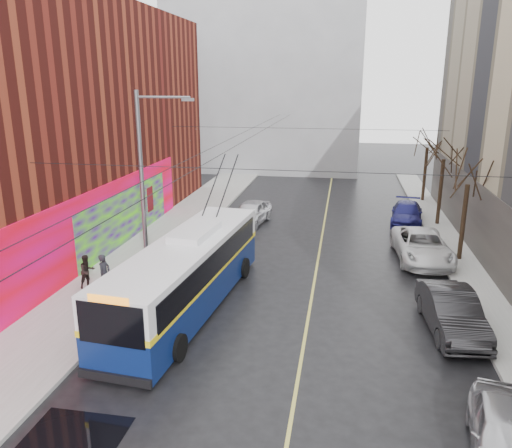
{
  "coord_description": "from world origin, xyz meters",
  "views": [
    {
      "loc": [
        2.65,
        -10.87,
        9.35
      ],
      "look_at": [
        -1.18,
        10.62,
        3.09
      ],
      "focal_mm": 35.0,
      "sensor_mm": 36.0,
      "label": 1
    }
  ],
  "objects": [
    {
      "name": "tree_mid",
      "position": [
        9.0,
        23.0,
        5.25
      ],
      "size": [
        3.2,
        3.2,
        6.68
      ],
      "color": "black",
      "rests_on": "ground"
    },
    {
      "name": "pedestrian_b",
      "position": [
        -8.76,
        8.86,
        0.93
      ],
      "size": [
        0.91,
        0.96,
        1.57
      ],
      "primitive_type": "imported",
      "rotation": [
        0.0,
        0.0,
        1.01
      ],
      "color": "black",
      "rests_on": "sidewalk_left"
    },
    {
      "name": "parked_car_c",
      "position": [
        7.0,
        15.82,
        0.8
      ],
      "size": [
        3.01,
        5.93,
        1.6
      ],
      "primitive_type": "imported",
      "rotation": [
        0.0,
        0.0,
        0.06
      ],
      "color": "silver",
      "rests_on": "ground"
    },
    {
      "name": "tree_near",
      "position": [
        9.0,
        16.0,
        4.98
      ],
      "size": [
        3.2,
        3.2,
        6.4
      ],
      "color": "black",
      "rests_on": "ground"
    },
    {
      "name": "tree_far",
      "position": [
        9.0,
        30.0,
        5.14
      ],
      "size": [
        3.2,
        3.2,
        6.57
      ],
      "color": "black",
      "rests_on": "ground"
    },
    {
      "name": "lane_line",
      "position": [
        1.5,
        14.0,
        0.0
      ],
      "size": [
        0.12,
        50.0,
        0.01
      ],
      "primitive_type": "cube",
      "color": "#BFB74C",
      "rests_on": "ground"
    },
    {
      "name": "building_far",
      "position": [
        -6.0,
        44.99,
        9.02
      ],
      "size": [
        20.5,
        12.1,
        18.0
      ],
      "color": "gray",
      "rests_on": "ground"
    },
    {
      "name": "catenary_wires",
      "position": [
        -2.54,
        14.77,
        6.25
      ],
      "size": [
        18.0,
        60.0,
        0.22
      ],
      "color": "black"
    },
    {
      "name": "streetlight_pole",
      "position": [
        -6.14,
        10.0,
        4.85
      ],
      "size": [
        2.65,
        0.6,
        9.0
      ],
      "color": "slate",
      "rests_on": "ground"
    },
    {
      "name": "sidewalk_right",
      "position": [
        9.0,
        12.0,
        0.07
      ],
      "size": [
        2.0,
        60.0,
        0.15
      ],
      "primitive_type": "cube",
      "color": "gray",
      "rests_on": "ground"
    },
    {
      "name": "pedestrian_a",
      "position": [
        -7.66,
        8.4,
        1.06
      ],
      "size": [
        0.54,
        0.73,
        1.83
      ],
      "primitive_type": "imported",
      "rotation": [
        0.0,
        0.0,
        1.41
      ],
      "color": "black",
      "rests_on": "sidewalk_left"
    },
    {
      "name": "parked_car_b",
      "position": [
        7.0,
        7.68,
        0.81
      ],
      "size": [
        2.17,
        5.07,
        1.63
      ],
      "primitive_type": "imported",
      "rotation": [
        0.0,
        0.0,
        0.09
      ],
      "color": "#252527",
      "rests_on": "ground"
    },
    {
      "name": "parked_car_a",
      "position": [
        7.0,
        0.73,
        0.72
      ],
      "size": [
        2.39,
        4.44,
        1.44
      ],
      "primitive_type": "imported",
      "rotation": [
        0.0,
        0.0,
        -0.17
      ],
      "color": "#B2B2B7",
      "rests_on": "ground"
    },
    {
      "name": "trolleybus",
      "position": [
        -3.61,
        7.86,
        1.61
      ],
      "size": [
        3.69,
        12.34,
        5.78
      ],
      "rotation": [
        0.0,
        0.0,
        -0.09
      ],
      "color": "#09194A",
      "rests_on": "ground"
    },
    {
      "name": "following_car",
      "position": [
        -3.41,
        21.13,
        0.8
      ],
      "size": [
        2.62,
        4.93,
        1.6
      ],
      "primitive_type": "imported",
      "rotation": [
        0.0,
        0.0,
        -0.16
      ],
      "color": "silver",
      "rests_on": "ground"
    },
    {
      "name": "building_left",
      "position": [
        -15.99,
        13.99,
        6.99
      ],
      "size": [
        12.11,
        36.0,
        14.0
      ],
      "color": "#561611",
      "rests_on": "ground"
    },
    {
      "name": "pigeons_flying",
      "position": [
        -2.38,
        9.51,
        7.49
      ],
      "size": [
        4.53,
        2.9,
        1.1
      ],
      "color": "slate"
    },
    {
      "name": "ground",
      "position": [
        0.0,
        0.0,
        0.0
      ],
      "size": [
        140.0,
        140.0,
        0.0
      ],
      "primitive_type": "plane",
      "color": "black",
      "rests_on": "ground"
    },
    {
      "name": "parked_car_d",
      "position": [
        7.0,
        23.12,
        0.71
      ],
      "size": [
        2.6,
        5.12,
        1.42
      ],
      "primitive_type": "imported",
      "rotation": [
        0.0,
        0.0,
        -0.13
      ],
      "color": "navy",
      "rests_on": "ground"
    },
    {
      "name": "sidewalk_left",
      "position": [
        -8.0,
        12.0,
        0.07
      ],
      "size": [
        4.0,
        60.0,
        0.15
      ],
      "primitive_type": "cube",
      "color": "gray",
      "rests_on": "ground"
    }
  ]
}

